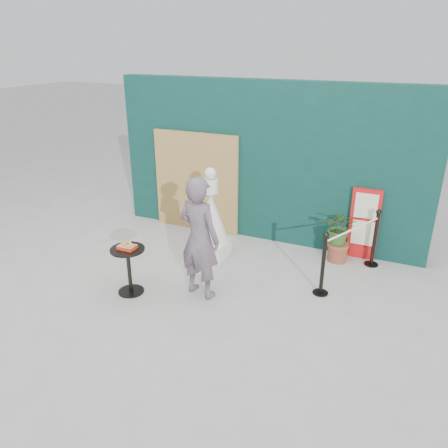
% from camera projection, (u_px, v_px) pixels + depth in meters
% --- Properties ---
extents(ground, '(60.00, 60.00, 0.00)m').
position_uv_depth(ground, '(189.00, 320.00, 6.12)').
color(ground, '#ADAAA5').
rests_on(ground, ground).
extents(back_wall, '(6.00, 0.30, 3.00)m').
position_uv_depth(back_wall, '(267.00, 163.00, 8.19)').
color(back_wall, '#0A3130').
rests_on(back_wall, ground).
extents(bamboo_fence, '(1.80, 0.08, 2.00)m').
position_uv_depth(bamboo_fence, '(196.00, 182.00, 8.74)').
color(bamboo_fence, tan).
rests_on(bamboo_fence, ground).
extents(woman, '(0.76, 0.58, 1.88)m').
position_uv_depth(woman, '(199.00, 238.00, 6.41)').
color(woman, '#685963').
rests_on(woman, ground).
extents(menu_board, '(0.50, 0.07, 1.30)m').
position_uv_depth(menu_board, '(364.00, 224.00, 7.64)').
color(menu_board, red).
rests_on(menu_board, ground).
extents(statue, '(0.65, 0.65, 1.66)m').
position_uv_depth(statue, '(211.00, 222.00, 7.68)').
color(statue, white).
rests_on(statue, ground).
extents(cafe_table, '(0.52, 0.52, 0.75)m').
position_uv_depth(cafe_table, '(129.00, 263.00, 6.61)').
color(cafe_table, black).
rests_on(cafe_table, ground).
extents(food_basket, '(0.26, 0.19, 0.11)m').
position_uv_depth(food_basket, '(127.00, 246.00, 6.50)').
color(food_basket, red).
rests_on(food_basket, cafe_table).
extents(planter, '(0.56, 0.48, 0.94)m').
position_uv_depth(planter, '(340.00, 232.00, 7.57)').
color(planter, brown).
rests_on(planter, ground).
extents(stanchion_barrier, '(0.84, 1.54, 1.03)m').
position_uv_depth(stanchion_barrier, '(350.00, 251.00, 7.01)').
color(stanchion_barrier, black).
rests_on(stanchion_barrier, ground).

